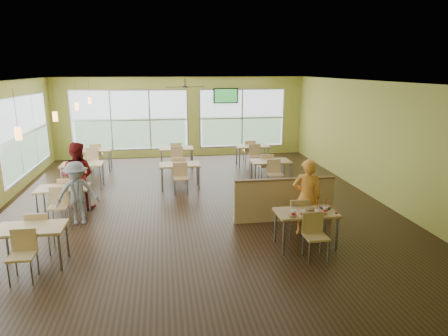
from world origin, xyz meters
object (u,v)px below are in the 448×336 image
(half_wall_divider, at_px, (284,199))
(food_basket, at_px, (325,207))
(man_plaid, at_px, (307,197))
(main_table, at_px, (306,217))

(half_wall_divider, distance_m, food_basket, 1.43)
(man_plaid, distance_m, food_basket, 0.55)
(main_table, xyz_separation_m, food_basket, (0.45, 0.12, 0.15))
(half_wall_divider, bearing_deg, food_basket, -71.48)
(main_table, distance_m, half_wall_divider, 1.45)
(half_wall_divider, xyz_separation_m, food_basket, (0.45, -1.33, 0.26))
(main_table, height_order, half_wall_divider, half_wall_divider)
(man_plaid, relative_size, food_basket, 6.88)
(half_wall_divider, distance_m, man_plaid, 0.92)
(half_wall_divider, bearing_deg, man_plaid, -74.30)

